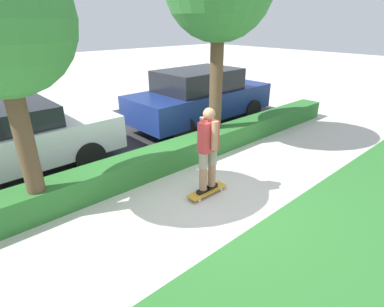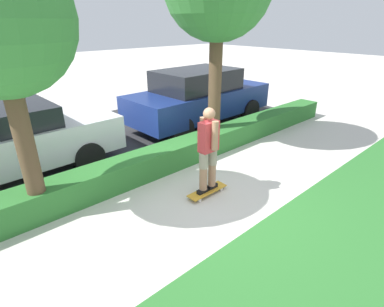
# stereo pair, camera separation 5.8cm
# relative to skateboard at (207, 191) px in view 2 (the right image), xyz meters

# --- Properties ---
(ground_plane) EXTENTS (60.00, 60.00, 0.00)m
(ground_plane) POSITION_rel_skateboard_xyz_m (-0.05, -0.20, -0.07)
(ground_plane) COLOR beige
(street_asphalt) EXTENTS (12.75, 5.00, 0.01)m
(street_asphalt) POSITION_rel_skateboard_xyz_m (-0.05, 4.00, -0.07)
(street_asphalt) COLOR #2D2D30
(street_asphalt) RESTS_ON ground_plane
(hedge_row) EXTENTS (12.75, 0.60, 0.52)m
(hedge_row) POSITION_rel_skateboard_xyz_m (-0.05, 1.40, 0.19)
(hedge_row) COLOR #2D702D
(hedge_row) RESTS_ON ground_plane
(skateboard) EXTENTS (0.84, 0.24, 0.09)m
(skateboard) POSITION_rel_skateboard_xyz_m (0.00, 0.00, 0.00)
(skateboard) COLOR gold
(skateboard) RESTS_ON ground_plane
(skater_person) EXTENTS (0.49, 0.41, 1.60)m
(skater_person) POSITION_rel_skateboard_xyz_m (-0.00, -0.00, 0.87)
(skater_person) COLOR black
(skater_person) RESTS_ON skateboard
(parked_car_middle) EXTENTS (4.76, 1.99, 1.72)m
(parked_car_middle) POSITION_rel_skateboard_xyz_m (2.78, 3.20, 0.82)
(parked_car_middle) COLOR navy
(parked_car_middle) RESTS_ON ground_plane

